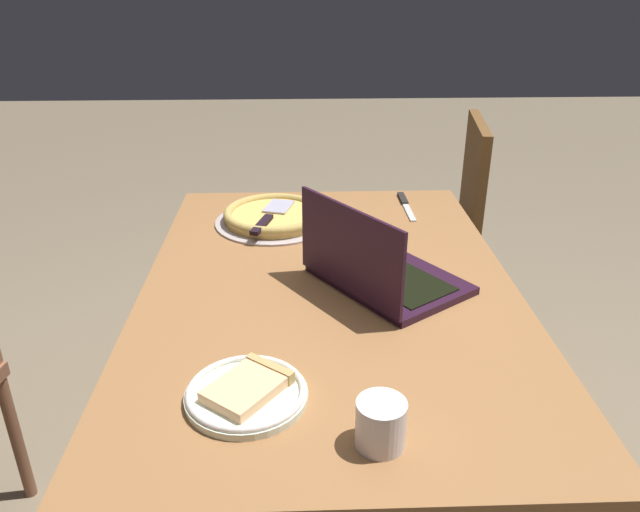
% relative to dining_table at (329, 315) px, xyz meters
% --- Properties ---
extents(dining_table, '(1.31, 0.88, 0.75)m').
position_rel_dining_table_xyz_m(dining_table, '(0.00, 0.00, 0.00)').
color(dining_table, brown).
rests_on(dining_table, ground_plane).
extents(laptop, '(0.42, 0.40, 0.22)m').
position_rel_dining_table_xyz_m(laptop, '(-0.01, -0.11, 0.12)').
color(laptop, black).
rests_on(laptop, dining_table).
extents(pizza_plate, '(0.21, 0.21, 0.04)m').
position_rel_dining_table_xyz_m(pizza_plate, '(-0.41, 0.16, 0.09)').
color(pizza_plate, white).
rests_on(pizza_plate, dining_table).
extents(pizza_tray, '(0.34, 0.34, 0.04)m').
position_rel_dining_table_xyz_m(pizza_tray, '(0.39, 0.14, 0.10)').
color(pizza_tray, '#AA9E9B').
rests_on(pizza_tray, dining_table).
extents(table_knife, '(0.23, 0.02, 0.01)m').
position_rel_dining_table_xyz_m(table_knife, '(0.52, -0.26, 0.08)').
color(table_knife, silver).
rests_on(table_knife, dining_table).
extents(drink_cup, '(0.08, 0.08, 0.08)m').
position_rel_dining_table_xyz_m(drink_cup, '(-0.53, -0.05, 0.12)').
color(drink_cup, silver).
rests_on(drink_cup, dining_table).
extents(chair_near, '(0.52, 0.52, 0.92)m').
position_rel_dining_table_xyz_m(chair_near, '(0.96, -0.48, -0.16)').
color(chair_near, brown).
rests_on(chair_near, ground_plane).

